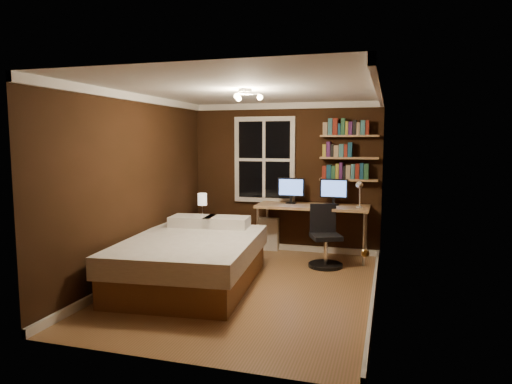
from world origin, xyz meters
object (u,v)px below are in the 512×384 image
(desk, at_px, (313,209))
(monitor_left, at_px, (291,191))
(radiator, at_px, (268,234))
(monitor_right, at_px, (334,192))
(office_chair, at_px, (325,244))
(bedside_lamp, at_px, (202,206))
(desk_lamp, at_px, (359,194))
(bed, at_px, (192,260))
(nightstand, at_px, (203,236))

(desk, height_order, monitor_left, monitor_left)
(monitor_left, bearing_deg, radiator, 159.78)
(monitor_right, height_order, office_chair, monitor_right)
(monitor_left, xyz_separation_m, monitor_right, (0.70, 0.00, 0.00))
(bedside_lamp, height_order, radiator, bedside_lamp)
(radiator, relative_size, desk, 0.31)
(radiator, bearing_deg, desk_lamp, -15.21)
(monitor_left, xyz_separation_m, office_chair, (0.65, -0.58, -0.71))
(radiator, bearing_deg, desk, -17.15)
(bed, bearing_deg, monitor_left, 59.40)
(nightstand, distance_m, monitor_left, 1.66)
(radiator, height_order, monitor_right, monitor_right)
(desk, height_order, desk_lamp, desk_lamp)
(bedside_lamp, height_order, office_chair, bedside_lamp)
(monitor_left, relative_size, monitor_right, 1.00)
(monitor_left, relative_size, office_chair, 0.48)
(bed, height_order, office_chair, office_chair)
(bedside_lamp, relative_size, desk_lamp, 0.99)
(nightstand, bearing_deg, bedside_lamp, 0.00)
(bedside_lamp, bearing_deg, office_chair, -7.02)
(bed, bearing_deg, desk_lamp, 34.12)
(radiator, relative_size, monitor_right, 1.26)
(nightstand, bearing_deg, radiator, 36.73)
(bed, height_order, radiator, bed)
(monitor_right, bearing_deg, radiator, 171.94)
(monitor_left, bearing_deg, monitor_right, 0.00)
(monitor_left, distance_m, desk_lamp, 1.14)
(nightstand, relative_size, monitor_right, 1.29)
(desk, bearing_deg, monitor_left, 166.56)
(bed, bearing_deg, desk, 49.76)
(bed, relative_size, bedside_lamp, 5.51)
(desk, relative_size, office_chair, 1.92)
(bed, xyz_separation_m, desk_lamp, (2.02, 1.67, 0.74))
(nightstand, bearing_deg, monitor_left, 23.64)
(bedside_lamp, relative_size, radiator, 0.78)
(nightstand, distance_m, office_chair, 2.10)
(bed, relative_size, nightstand, 4.20)
(desk, distance_m, desk_lamp, 0.81)
(bed, bearing_deg, office_chair, 35.50)
(nightstand, relative_size, radiator, 1.02)
(radiator, distance_m, desk, 0.99)
(monitor_left, height_order, office_chair, monitor_left)
(nightstand, distance_m, desk, 1.89)
(bed, distance_m, office_chair, 2.06)
(nightstand, relative_size, bedside_lamp, 1.31)
(nightstand, height_order, radiator, nightstand)
(office_chair, bearing_deg, bed, -162.43)
(bed, distance_m, desk, 2.29)
(monitor_left, height_order, desk_lamp, desk_lamp)
(nightstand, height_order, bedside_lamp, bedside_lamp)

